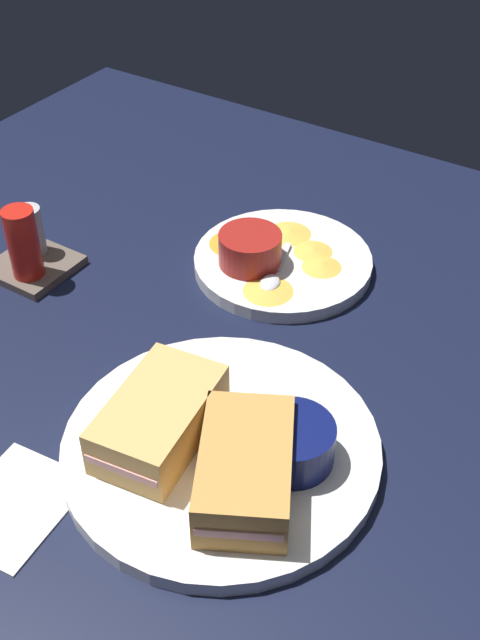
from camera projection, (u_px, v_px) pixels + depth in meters
ground_plane at (171, 367)px, 83.68cm from camera, size 110.00×110.00×3.00cm
plate_sandwich_main at (221, 448)px, 72.15cm from camera, size 28.87×28.87×1.60cm
sandwich_half_near at (159, 419)px, 70.60cm from camera, size 14.10×9.32×4.80cm
sandwich_half_far at (245, 469)px, 66.23cm from camera, size 15.05×12.81×4.80cm
ramekin_dark_sauce at (292, 442)px, 68.94cm from camera, size 7.47×7.47×3.89cm
spoon_by_dark_ramekin at (228, 443)px, 71.11cm from camera, size 4.60×9.81×0.80cm
plate_chips_companion at (283, 262)px, 94.29cm from camera, size 21.01×21.01×1.60cm
ramekin_light_gravy at (250, 248)px, 91.49cm from camera, size 7.30×7.30×3.92cm
spoon_by_gravy_ramekin at (273, 276)px, 90.17cm from camera, size 9.89×4.12×0.80cm
plantain_chip_scatter at (279, 255)px, 93.60cm from camera, size 17.65×18.60×0.60cm
condiment_caddy at (29, 248)px, 91.99cm from camera, size 9.00×9.00×9.50cm
paper_napkin_folded at (13, 504)px, 68.12cm from camera, size 11.79×9.99×0.40cm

